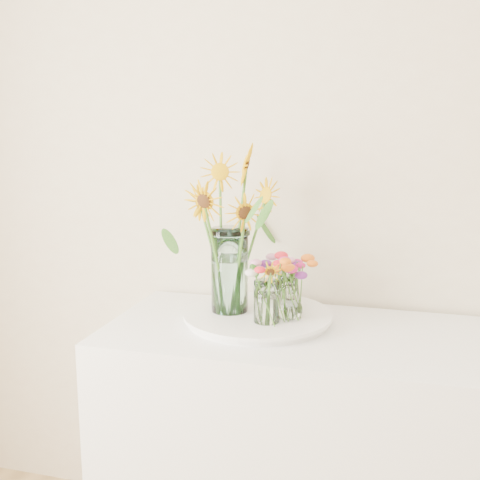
{
  "coord_description": "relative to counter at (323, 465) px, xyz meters",
  "views": [
    {
      "loc": [
        -0.01,
        0.15,
        1.54
      ],
      "look_at": [
        -0.53,
        2.01,
        1.16
      ],
      "focal_mm": 45.0,
      "sensor_mm": 36.0,
      "label": 1
    }
  ],
  "objects": [
    {
      "name": "wildflower_posy_c",
      "position": [
        -0.15,
        0.12,
        0.58
      ],
      "size": [
        0.19,
        0.19,
        0.21
      ],
      "primitive_type": null,
      "color": "orange",
      "rests_on": "tray"
    },
    {
      "name": "tray",
      "position": [
        -0.23,
        0.05,
        0.46
      ],
      "size": [
        0.46,
        0.46,
        0.02
      ],
      "primitive_type": "cylinder",
      "color": "white",
      "rests_on": "counter"
    },
    {
      "name": "wildflower_posy_a",
      "position": [
        -0.19,
        -0.03,
        0.59
      ],
      "size": [
        0.21,
        0.21,
        0.23
      ],
      "primitive_type": null,
      "color": "orange",
      "rests_on": "tray"
    },
    {
      "name": "small_vase_c",
      "position": [
        -0.15,
        0.12,
        0.53
      ],
      "size": [
        0.07,
        0.07,
        0.12
      ],
      "primitive_type": "cylinder",
      "rotation": [
        0.0,
        0.0,
        -0.06
      ],
      "color": "white",
      "rests_on": "tray"
    },
    {
      "name": "sunflower_bouquet",
      "position": [
        -0.33,
        0.05,
        0.75
      ],
      "size": [
        0.61,
        0.61,
        0.54
      ],
      "primitive_type": null,
      "rotation": [
        0.0,
        0.0,
        -0.15
      ],
      "color": "#E5A804",
      "rests_on": "tray"
    },
    {
      "name": "mason_jar",
      "position": [
        -0.33,
        0.05,
        0.62
      ],
      "size": [
        0.14,
        0.14,
        0.28
      ],
      "primitive_type": "cylinder",
      "rotation": [
        0.0,
        0.0,
        -0.15
      ],
      "color": "#A6D7D0",
      "rests_on": "tray"
    },
    {
      "name": "wildflower_posy_b",
      "position": [
        -0.12,
        0.03,
        0.58
      ],
      "size": [
        0.2,
        0.2,
        0.21
      ],
      "primitive_type": null,
      "color": "orange",
      "rests_on": "tray"
    },
    {
      "name": "counter",
      "position": [
        0.0,
        0.0,
        0.0
      ],
      "size": [
        1.4,
        0.6,
        0.9
      ],
      "primitive_type": "cube",
      "color": "white",
      "rests_on": "ground_plane"
    },
    {
      "name": "small_vase_b",
      "position": [
        -0.12,
        0.03,
        0.53
      ],
      "size": [
        0.08,
        0.08,
        0.12
      ],
      "primitive_type": null,
      "rotation": [
        0.0,
        0.0,
        0.02
      ],
      "color": "white",
      "rests_on": "tray"
    },
    {
      "name": "small_vase_a",
      "position": [
        -0.19,
        -0.03,
        0.54
      ],
      "size": [
        0.08,
        0.08,
        0.14
      ],
      "primitive_type": "cylinder",
      "rotation": [
        0.0,
        0.0,
        0.02
      ],
      "color": "white",
      "rests_on": "tray"
    }
  ]
}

